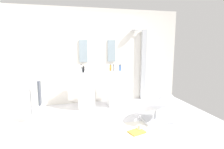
{
  "coord_description": "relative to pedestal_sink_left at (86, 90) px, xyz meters",
  "views": [
    {
      "loc": [
        -0.84,
        -3.41,
        1.63
      ],
      "look_at": [
        0.15,
        0.55,
        0.95
      ],
      "focal_mm": 29.1,
      "sensor_mm": 36.0,
      "label": 1
    }
  ],
  "objects": [
    {
      "name": "ground_plane",
      "position": [
        0.4,
        -1.13,
        -0.51
      ],
      "size": [
        4.8,
        3.6,
        0.04
      ],
      "primitive_type": "cube",
      "color": "silver"
    },
    {
      "name": "rear_partition",
      "position": [
        0.4,
        0.52,
        0.81
      ],
      "size": [
        4.8,
        0.1,
        2.6
      ],
      "primitive_type": "cube",
      "color": "silver",
      "rests_on": "ground_plane"
    },
    {
      "name": "pedestal_sink_left",
      "position": [
        0.0,
        0.0,
        0.0
      ],
      "size": [
        0.42,
        0.42,
        1.05
      ],
      "color": "white",
      "rests_on": "ground_plane"
    },
    {
      "name": "pedestal_sink_right",
      "position": [
        0.79,
        0.0,
        0.0
      ],
      "size": [
        0.42,
        0.42,
        1.05
      ],
      "color": "white",
      "rests_on": "ground_plane"
    },
    {
      "name": "vanity_mirror_left",
      "position": [
        0.0,
        0.45,
        0.97
      ],
      "size": [
        0.22,
        0.03,
        0.6
      ],
      "primitive_type": "cube",
      "color": "#8C9EA8"
    },
    {
      "name": "vanity_mirror_right",
      "position": [
        0.79,
        0.45,
        0.97
      ],
      "size": [
        0.22,
        0.03,
        0.6
      ],
      "primitive_type": "cube",
      "color": "#8C9EA8"
    },
    {
      "name": "shower_column",
      "position": [
        1.73,
        0.4,
        0.59
      ],
      "size": [
        0.49,
        0.24,
        2.05
      ],
      "color": "#B7BABF",
      "rests_on": "ground_plane"
    },
    {
      "name": "lounge_chair",
      "position": [
        1.35,
        -1.2,
        -0.14
      ],
      "size": [
        1.1,
        1.1,
        0.65
      ],
      "color": "#B7BABF",
      "rests_on": "ground_plane"
    },
    {
      "name": "towel_rack",
      "position": [
        -1.05,
        -0.68,
        0.14
      ],
      "size": [
        0.37,
        0.22,
        0.95
      ],
      "color": "#B7BABF",
      "rests_on": "ground_plane"
    },
    {
      "name": "area_rug",
      "position": [
        0.81,
        -1.46,
        -0.48
      ],
      "size": [
        1.13,
        0.66,
        0.01
      ],
      "primitive_type": "cube",
      "color": "white",
      "rests_on": "ground_plane"
    },
    {
      "name": "magazine_ochre",
      "position": [
        0.77,
        -1.6,
        -0.46
      ],
      "size": [
        0.34,
        0.28,
        0.03
      ],
      "primitive_type": "cube",
      "rotation": [
        0.0,
        0.0,
        0.28
      ],
      "color": "gold",
      "rests_on": "area_rug"
    },
    {
      "name": "coffee_mug",
      "position": [
        0.84,
        -1.52,
        -0.43
      ],
      "size": [
        0.07,
        0.07,
        0.1
      ],
      "primitive_type": "cylinder",
      "color": "white",
      "rests_on": "area_rug"
    },
    {
      "name": "soap_bottle_white",
      "position": [
        -0.1,
        0.04,
        0.55
      ],
      "size": [
        0.05,
        0.05,
        0.18
      ],
      "color": "white",
      "rests_on": "pedestal_sink_left"
    },
    {
      "name": "soap_bottle_amber",
      "position": [
        0.65,
        -0.01,
        0.54
      ],
      "size": [
        0.05,
        0.05,
        0.17
      ],
      "color": "#C68C38",
      "rests_on": "pedestal_sink_right"
    },
    {
      "name": "soap_bottle_black",
      "position": [
        -0.06,
        -0.12,
        0.54
      ],
      "size": [
        0.04,
        0.04,
        0.16
      ],
      "color": "black",
      "rests_on": "pedestal_sink_left"
    },
    {
      "name": "soap_bottle_grey",
      "position": [
        0.72,
        -0.1,
        0.55
      ],
      "size": [
        0.05,
        0.05,
        0.17
      ],
      "color": "#99999E",
      "rests_on": "pedestal_sink_right"
    },
    {
      "name": "soap_bottle_clear",
      "position": [
        -0.1,
        -0.11,
        0.52
      ],
      "size": [
        0.04,
        0.04,
        0.12
      ],
      "color": "silver",
      "rests_on": "pedestal_sink_left"
    },
    {
      "name": "soap_bottle_blue",
      "position": [
        0.88,
        -0.09,
        0.54
      ],
      "size": [
        0.06,
        0.06,
        0.16
      ],
      "color": "#4C72B7",
      "rests_on": "pedestal_sink_right"
    }
  ]
}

